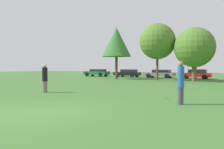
# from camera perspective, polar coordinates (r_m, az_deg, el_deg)

# --- Properties ---
(ground_plane) EXTENTS (120.00, 120.00, 0.00)m
(ground_plane) POSITION_cam_1_polar(r_m,az_deg,el_deg) (8.54, -17.29, -9.18)
(ground_plane) COLOR #3D6B2D
(person_thrower) EXTENTS (0.34, 0.34, 1.80)m
(person_thrower) POSITION_cam_1_polar(r_m,az_deg,el_deg) (14.88, -16.64, -0.92)
(person_thrower) COLOR #726651
(person_thrower) RESTS_ON ground
(person_catcher) EXTENTS (0.29, 0.29, 1.87)m
(person_catcher) POSITION_cam_1_polar(r_m,az_deg,el_deg) (10.19, 17.02, -1.89)
(person_catcher) COLOR #3F3F47
(person_catcher) RESTS_ON ground
(frisbee) EXTENTS (0.29, 0.29, 0.15)m
(frisbee) POSITION_cam_1_polar(r_m,az_deg,el_deg) (11.55, 1.86, 5.18)
(frisbee) COLOR orange
(tree_0) EXTENTS (3.88, 3.88, 6.87)m
(tree_0) POSITION_cam_1_polar(r_m,az_deg,el_deg) (30.24, 1.13, 8.19)
(tree_0) COLOR brown
(tree_0) RESTS_ON ground
(tree_1) EXTENTS (4.36, 4.36, 6.91)m
(tree_1) POSITION_cam_1_polar(r_m,az_deg,el_deg) (28.22, 11.43, 8.21)
(tree_1) COLOR brown
(tree_1) RESTS_ON ground
(tree_2) EXTENTS (4.47, 4.47, 6.04)m
(tree_2) POSITION_cam_1_polar(r_m,az_deg,el_deg) (26.91, 20.17, 6.44)
(tree_2) COLOR brown
(tree_2) RESTS_ON ground
(parked_car_green) EXTENTS (4.40, 1.92, 1.21)m
(parked_car_green) POSITION_cam_1_polar(r_m,az_deg,el_deg) (38.09, -3.89, 0.53)
(parked_car_green) COLOR #196633
(parked_car_green) RESTS_ON ground
(parked_car_black) EXTENTS (4.15, 2.10, 1.21)m
(parked_car_black) POSITION_cam_1_polar(r_m,az_deg,el_deg) (35.93, 3.99, 0.38)
(parked_car_black) COLOR black
(parked_car_black) RESTS_ON ground
(parked_car_grey) EXTENTS (4.46, 1.94, 1.21)m
(parked_car_grey) POSITION_cam_1_polar(r_m,az_deg,el_deg) (33.58, 12.03, 0.25)
(parked_car_grey) COLOR slate
(parked_car_grey) RESTS_ON ground
(parked_car_red) EXTENTS (4.12, 1.98, 1.28)m
(parked_car_red) POSITION_cam_1_polar(r_m,az_deg,el_deg) (32.71, 20.50, 0.16)
(parked_car_red) COLOR red
(parked_car_red) RESTS_ON ground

